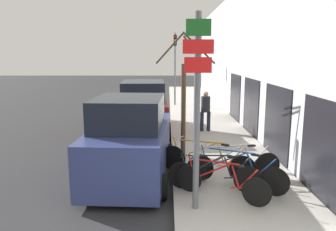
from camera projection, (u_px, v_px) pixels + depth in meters
name	position (u px, v px, depth m)	size (l,w,h in m)	color
ground_plane	(149.00, 129.00, 14.74)	(80.00, 80.00, 0.00)	#28282B
sidewalk_curb	(201.00, 116.00, 17.48)	(3.20, 32.00, 0.15)	#ADA89E
building_facade	(236.00, 56.00, 16.82)	(0.23, 32.00, 6.50)	#B2B7C1
signpost	(198.00, 107.00, 6.42)	(0.59, 0.15, 3.95)	#595B60
bicycle_0	(222.00, 183.00, 7.19)	(1.93, 1.13, 0.87)	black
bicycle_1	(215.00, 175.00, 7.63)	(2.15, 0.53, 0.89)	black
bicycle_2	(236.00, 171.00, 7.81)	(2.14, 1.38, 0.93)	black
bicycle_3	(234.00, 165.00, 8.29)	(2.44, 0.48, 0.93)	black
bicycle_4	(207.00, 161.00, 8.49)	(2.35, 1.26, 0.98)	black
parked_car_0	(131.00, 142.00, 8.68)	(2.27, 4.24, 2.22)	navy
parked_car_1	(144.00, 110.00, 13.82)	(2.30, 4.69, 2.23)	maroon
pedestrian_near	(206.00, 108.00, 13.60)	(0.44, 0.37, 1.68)	#1E2338
street_tree	(185.00, 99.00, 10.15)	(1.91, 0.85, 3.83)	#4C3828
traffic_light	(176.00, 59.00, 20.52)	(0.20, 0.30, 4.50)	#595B60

